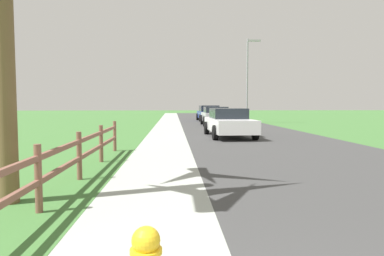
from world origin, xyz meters
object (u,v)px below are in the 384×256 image
(parked_suv_white, at_px, (229,122))
(parked_car_blue, at_px, (209,113))
(street_lamp, at_px, (248,74))
(parked_car_silver, at_px, (216,115))

(parked_suv_white, height_order, parked_car_blue, parked_car_blue)
(parked_car_blue, relative_size, street_lamp, 0.67)
(parked_suv_white, relative_size, parked_car_silver, 1.18)
(parked_car_silver, bearing_deg, parked_suv_white, -92.82)
(parked_car_silver, xyz_separation_m, street_lamp, (3.05, 2.57, 3.38))
(parked_suv_white, distance_m, parked_car_blue, 16.31)
(parked_car_silver, height_order, street_lamp, street_lamp)
(street_lamp, bearing_deg, parked_suv_white, -106.57)
(parked_car_silver, bearing_deg, street_lamp, 40.13)
(parked_suv_white, xyz_separation_m, street_lamp, (3.51, 11.79, 3.42))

